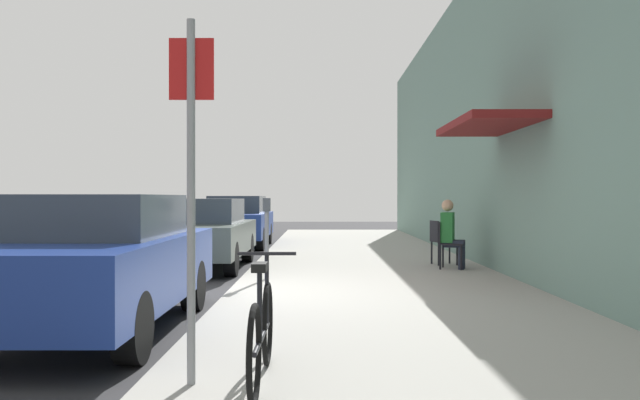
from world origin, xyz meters
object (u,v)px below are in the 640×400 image
(cafe_chair_0, at_px, (445,242))
(cafe_chair_1, at_px, (438,239))
(bicycle_0, at_px, (259,333))
(parked_car_0, at_px, (93,261))
(parked_car_2, at_px, (234,221))
(street_sign, at_px, (188,171))
(seated_patron_0, at_px, (448,231))
(parked_car_1, at_px, (199,232))
(parking_meter, at_px, (264,232))

(cafe_chair_0, bearing_deg, cafe_chair_1, 90.19)
(bicycle_0, distance_m, cafe_chair_1, 8.77)
(bicycle_0, height_order, cafe_chair_0, bicycle_0)
(parked_car_0, xyz_separation_m, parked_car_2, (0.00, 12.09, -0.00))
(street_sign, xyz_separation_m, cafe_chair_1, (3.30, 8.32, -1.02))
(bicycle_0, height_order, seated_patron_0, seated_patron_0)
(parked_car_2, xyz_separation_m, seated_patron_0, (4.86, -6.91, 0.05))
(parked_car_2, xyz_separation_m, bicycle_0, (2.00, -14.48, -0.29))
(parked_car_0, distance_m, bicycle_0, 3.13)
(street_sign, height_order, seated_patron_0, street_sign)
(parked_car_1, bearing_deg, parked_car_0, -90.00)
(bicycle_0, xyz_separation_m, cafe_chair_0, (2.80, 7.59, 0.14))
(parked_car_1, relative_size, street_sign, 1.69)
(parked_car_0, distance_m, cafe_chair_1, 7.62)
(parked_car_0, distance_m, parked_car_2, 12.09)
(cafe_chair_0, xyz_separation_m, cafe_chair_1, (-0.00, 0.72, 0.00))
(parked_car_0, bearing_deg, seated_patron_0, 46.80)
(parking_meter, distance_m, street_sign, 6.07)
(bicycle_0, bearing_deg, street_sign, -178.53)
(parking_meter, bearing_deg, seated_patron_0, 25.17)
(parked_car_0, height_order, street_sign, street_sign)
(parked_car_0, bearing_deg, bicycle_0, -50.10)
(cafe_chair_0, bearing_deg, parked_car_2, 124.85)
(cafe_chair_0, relative_size, seated_patron_0, 0.67)
(parked_car_1, relative_size, bicycle_0, 2.57)
(parked_car_1, xyz_separation_m, cafe_chair_1, (4.80, -0.43, -0.11))
(parked_car_2, height_order, seated_patron_0, parked_car_2)
(parked_car_2, bearing_deg, seated_patron_0, -54.90)
(parked_car_1, height_order, cafe_chair_1, parked_car_1)
(parking_meter, height_order, bicycle_0, parking_meter)
(cafe_chair_1, bearing_deg, bicycle_0, -108.62)
(cafe_chair_1, bearing_deg, parked_car_1, 174.86)
(parked_car_1, distance_m, street_sign, 8.92)
(parked_car_2, relative_size, seated_patron_0, 3.41)
(parking_meter, bearing_deg, parked_car_2, 100.37)
(parked_car_0, relative_size, cafe_chair_0, 5.06)
(parked_car_0, height_order, parking_meter, parked_car_0)
(seated_patron_0, bearing_deg, parked_car_2, 125.10)
(cafe_chair_1, bearing_deg, cafe_chair_0, -89.81)
(street_sign, xyz_separation_m, bicycle_0, (0.50, 0.01, -1.16))
(parked_car_0, relative_size, seated_patron_0, 3.41)
(parked_car_1, relative_size, cafe_chair_1, 5.06)
(parking_meter, relative_size, bicycle_0, 0.77)
(parked_car_2, distance_m, bicycle_0, 14.62)
(parked_car_0, bearing_deg, parking_meter, 66.82)
(parked_car_0, distance_m, street_sign, 2.97)
(parking_meter, xyz_separation_m, seated_patron_0, (3.31, 1.55, -0.07))
(parked_car_1, relative_size, parked_car_2, 1.00)
(street_sign, bearing_deg, parking_meter, 89.52)
(parked_car_0, xyz_separation_m, seated_patron_0, (4.86, 5.17, 0.05))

